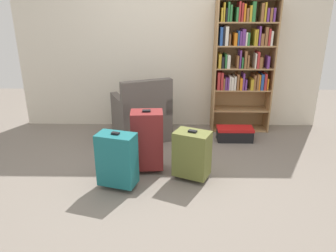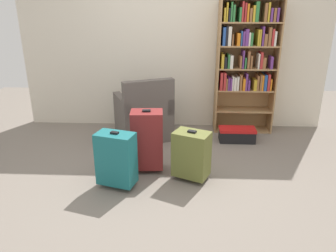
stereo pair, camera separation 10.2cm
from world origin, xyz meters
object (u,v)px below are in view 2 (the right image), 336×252
Objects in this scene: mug at (183,134)px; suitcase_teal at (116,159)px; suitcase_olive at (191,154)px; armchair at (144,117)px; suitcase_dark_red at (147,140)px; storage_box at (237,134)px; bookshelf at (246,59)px.

mug is 0.19× the size of suitcase_teal.
mug is 0.21× the size of suitcase_olive.
suitcase_olive is at bearing -85.61° from mug.
mug is at bearing 1.93° from armchair.
suitcase_dark_red is (0.16, -1.00, 0.07)m from armchair.
bookshelf is at bearing 74.75° from storage_box.
suitcase_teal reaches higher than mug.
suitcase_dark_red is (-0.41, -1.02, 0.34)m from mug.
bookshelf is 1.09m from storage_box.
suitcase_teal is (-1.59, -1.76, -0.76)m from bookshelf.
storage_box is at bearing -105.25° from bookshelf.
armchair is 1.47× the size of suitcase_teal.
armchair reaches higher than storage_box.
bookshelf reaches higher than armchair.
armchair is at bearing 84.65° from suitcase_teal.
armchair is at bearing 98.80° from suitcase_dark_red.
mug is at bearing 68.20° from suitcase_dark_red.
bookshelf is 2.56× the size of suitcase_dark_red.
storage_box is 0.68× the size of suitcase_dark_red.
bookshelf reaches higher than suitcase_teal.
storage_box is at bearing 37.78° from suitcase_dark_red.
suitcase_teal is at bearing -116.33° from mug.
suitcase_dark_red is at bearing -111.80° from mug.
armchair reaches higher than suitcase_teal.
suitcase_teal reaches higher than suitcase_olive.
armchair is 7.69× the size of mug.
suitcase_olive is at bearing 14.26° from suitcase_teal.
armchair is (-1.46, -0.37, -0.77)m from bookshelf.
mug is 1.59m from suitcase_teal.
armchair reaches higher than suitcase_dark_red.
bookshelf reaches higher than mug.
storage_box is 1.30m from suitcase_olive.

